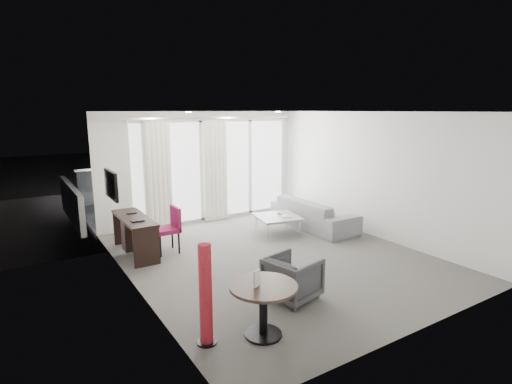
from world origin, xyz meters
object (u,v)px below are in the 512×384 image
coffee_table (277,225)px  rattan_chair_a (211,187)px  round_table (263,311)px  tub_armchair (292,278)px  red_lamp (206,295)px  sofa (313,213)px  desk_chair (166,230)px  rattan_chair_b (227,182)px  desk (135,236)px

coffee_table → rattan_chair_a: 3.68m
round_table → tub_armchair: round_table is taller
round_table → coffee_table: size_ratio=0.91×
red_lamp → tub_armchair: size_ratio=1.76×
tub_armchair → coffee_table: bearing=-44.5°
sofa → desk_chair: bearing=87.3°
round_table → rattan_chair_b: (3.35, 7.19, 0.10)m
tub_armchair → sofa: 3.63m
red_lamp → rattan_chair_a: 7.37m
desk_chair → rattan_chair_b: 5.11m
rattan_chair_a → desk_chair: bearing=-135.5°
round_table → sofa: size_ratio=0.36×
coffee_table → desk: bearing=172.3°
tub_armchair → rattan_chair_b: rattan_chair_b is taller
sofa → round_table: bearing=132.7°
rattan_chair_a → desk: bearing=-142.5°
desk_chair → round_table: desk_chair is taller
desk_chair → rattan_chair_b: (3.34, 3.86, -0.01)m
desk_chair → tub_armchair: 2.88m
sofa → rattan_chair_b: rattan_chair_b is taller
red_lamp → rattan_chair_a: red_lamp is taller
desk → round_table: 3.60m
desk_chair → sofa: 3.43m
tub_armchair → desk_chair: bearing=4.2°
red_lamp → coffee_table: red_lamp is taller
desk → sofa: 3.95m
desk_chair → rattan_chair_a: bearing=53.6°
rattan_chair_a → tub_armchair: bearing=-114.4°
rattan_chair_a → coffee_table: bearing=-101.6°
desk → sofa: size_ratio=0.68×
tub_armchair → coffee_table: 3.02m
desk → tub_armchair: (1.38, -2.98, -0.04)m
rattan_chair_b → rattan_chair_a: bearing=-160.5°
desk → rattan_chair_a: bearing=46.3°
sofa → desk: bearing=84.2°
round_table → sofa: 4.67m
tub_armchair → red_lamp: bearing=90.4°
desk → tub_armchair: 3.28m
desk → tub_armchair: size_ratio=2.22×
round_table → coffee_table: bearing=52.5°
desk_chair → round_table: size_ratio=1.08×
desk_chair → desk: bearing=155.3°
round_table → tub_armchair: (0.87, 0.58, -0.01)m
red_lamp → sofa: (4.06, 2.95, -0.27)m
desk → sofa: desk is taller
desk → round_table: size_ratio=1.88×
round_table → red_lamp: bearing=161.4°
desk → rattan_chair_b: rattan_chair_b is taller
red_lamp → sofa: bearing=36.0°
round_table → rattan_chair_a: size_ratio=0.94×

